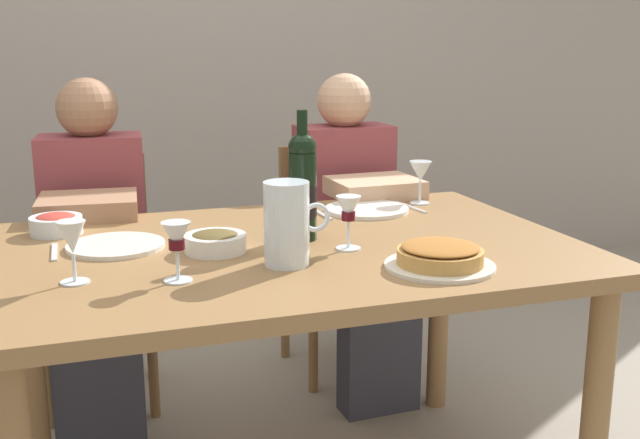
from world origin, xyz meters
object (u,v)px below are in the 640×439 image
(water_pitcher, at_px, (287,229))
(dinner_plate_left_setting, at_px, (367,209))
(wine_glass_right_diner, at_px, (176,240))
(wine_bottle, at_px, (302,186))
(dinner_plate_right_setting, at_px, (116,246))
(wine_glass_centre, at_px, (72,240))
(diner_left, at_px, (95,247))
(wine_glass_left_diner, at_px, (348,212))
(chair_right, at_px, (332,242))
(dining_table, at_px, (289,279))
(salad_bowl, at_px, (56,223))
(olive_bowl, at_px, (215,241))
(chair_left, at_px, (99,262))
(wine_glass_spare, at_px, (420,173))
(diner_right, at_px, (355,226))
(baked_tart, at_px, (440,257))

(water_pitcher, relative_size, dinner_plate_left_setting, 0.77)
(wine_glass_right_diner, bearing_deg, wine_bottle, 34.68)
(water_pitcher, xyz_separation_m, dinner_plate_right_setting, (-0.38, 0.28, -0.08))
(wine_glass_centre, relative_size, diner_left, 0.12)
(water_pitcher, relative_size, wine_glass_left_diner, 1.45)
(wine_glass_right_diner, distance_m, chair_right, 1.41)
(dining_table, relative_size, chair_right, 1.72)
(salad_bowl, xyz_separation_m, wine_glass_centre, (0.04, -0.47, 0.07))
(water_pitcher, relative_size, olive_bowl, 1.28)
(chair_left, bearing_deg, diner_left, 90.92)
(wine_glass_spare, xyz_separation_m, diner_left, (-1.01, 0.33, -0.24))
(olive_bowl, height_order, dinner_plate_left_setting, olive_bowl)
(chair_right, bearing_deg, wine_glass_right_diner, 54.21)
(wine_glass_centre, bearing_deg, wine_bottle, 18.30)
(salad_bowl, relative_size, wine_glass_left_diner, 1.02)
(diner_left, distance_m, chair_right, 0.94)
(chair_right, bearing_deg, diner_right, 89.73)
(wine_bottle, distance_m, dinner_plate_right_setting, 0.51)
(wine_glass_left_diner, distance_m, chair_right, 1.11)
(water_pitcher, bearing_deg, wine_glass_spare, 40.96)
(salad_bowl, distance_m, olive_bowl, 0.50)
(wine_bottle, height_order, chair_left, wine_bottle)
(dinner_plate_left_setting, distance_m, diner_left, 0.90)
(water_pitcher, relative_size, diner_right, 0.17)
(dinner_plate_left_setting, bearing_deg, wine_glass_spare, 13.55)
(wine_glass_left_diner, bearing_deg, dinner_plate_left_setting, 61.62)
(wine_bottle, height_order, dinner_plate_left_setting, wine_bottle)
(wine_bottle, relative_size, wine_glass_centre, 2.46)
(dining_table, relative_size, diner_left, 1.29)
(dining_table, height_order, diner_left, diner_left)
(wine_bottle, relative_size, wine_glass_spare, 2.49)
(salad_bowl, distance_m, dinner_plate_left_setting, 0.92)
(wine_bottle, xyz_separation_m, wine_glass_right_diner, (-0.37, -0.26, -0.05))
(olive_bowl, relative_size, dinner_plate_right_setting, 0.63)
(chair_left, bearing_deg, wine_glass_spare, 155.76)
(wine_glass_spare, bearing_deg, dining_table, -147.13)
(wine_bottle, bearing_deg, wine_glass_right_diner, -145.32)
(dinner_plate_right_setting, xyz_separation_m, diner_left, (-0.03, 0.57, -0.15))
(baked_tart, bearing_deg, chair_left, 120.42)
(salad_bowl, xyz_separation_m, diner_left, (0.11, 0.36, -0.17))
(dinner_plate_right_setting, bearing_deg, salad_bowl, 125.31)
(wine_glass_spare, relative_size, dinner_plate_right_setting, 0.56)
(olive_bowl, height_order, dinner_plate_right_setting, olive_bowl)
(water_pitcher, height_order, dinner_plate_left_setting, water_pitcher)
(wine_bottle, height_order, salad_bowl, wine_bottle)
(dining_table, xyz_separation_m, salad_bowl, (-0.57, 0.32, 0.12))
(salad_bowl, bearing_deg, wine_glass_spare, 1.81)
(dining_table, xyz_separation_m, wine_glass_centre, (-0.53, -0.15, 0.19))
(wine_bottle, xyz_separation_m, chair_right, (0.39, 0.87, -0.41))
(dinner_plate_left_setting, relative_size, dinner_plate_right_setting, 1.04)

